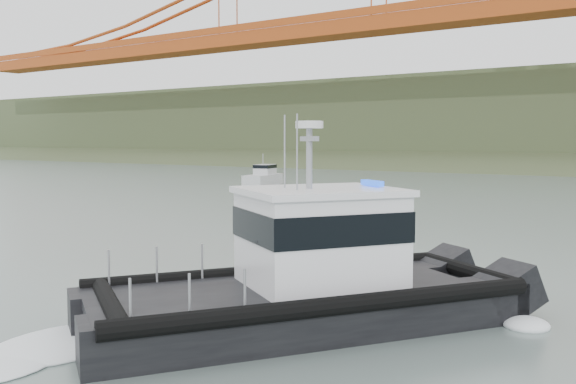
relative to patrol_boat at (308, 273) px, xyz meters
The scene contains 3 objects.
ground 7.55m from the patrol_boat, 167.16° to the left, with size 400.00×400.00×0.00m, color slate.
patrol_boat is the anchor object (origin of this frame).
motorboat 49.37m from the patrol_boat, 128.38° to the left, with size 3.39×6.29×3.29m.
Camera 1 is at (15.69, -14.55, 4.51)m, focal length 40.00 mm.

